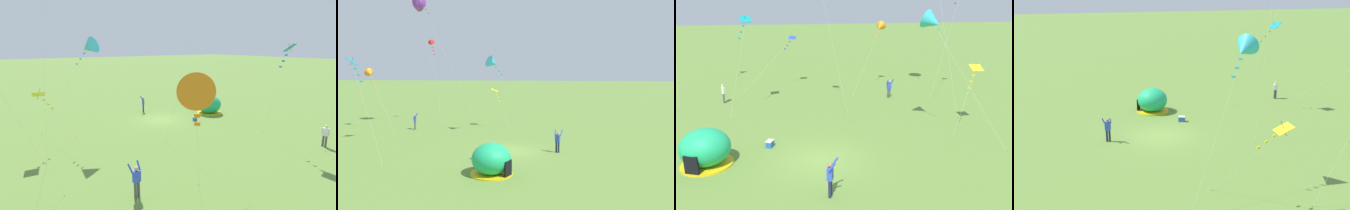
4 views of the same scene
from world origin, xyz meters
TOP-DOWN VIEW (x-y plane):
  - ground_plane at (0.00, 0.00)m, footprint 300.00×300.00m
  - popup_tent at (-6.16, 0.86)m, footprint 2.81×2.81m
  - cooler_box at (-2.71, 2.49)m, footprint 0.56×0.64m
  - person_center_field at (-0.12, -3.87)m, footprint 0.63×0.72m
  - person_arms_raised at (8.70, 11.61)m, footprint 0.68×0.54m
  - kite_cyan at (7.87, 2.57)m, footprint 4.28×5.16m
  - kite_purple at (11.90, 11.86)m, footprint 1.62×7.94m
  - kite_red at (15.52, 11.63)m, footprint 4.39×2.85m
  - kite_orange at (9.59, 17.17)m, footprint 5.09×5.49m
  - kite_teal at (-4.06, 11.25)m, footprint 2.15×3.32m
  - kite_yellow at (11.49, 2.73)m, footprint 3.34×2.73m

SIDE VIEW (x-z plane):
  - ground_plane at x=0.00m, z-range 0.00..0.00m
  - cooler_box at x=-2.71m, z-range 0.00..0.44m
  - popup_tent at x=-6.16m, z-range -0.05..2.05m
  - person_center_field at x=-0.12m, z-range 0.05..1.94m
  - person_arms_raised at x=8.70m, z-range 0.05..1.94m
  - kite_yellow at x=11.49m, z-range 1.77..6.48m
  - kite_orange at x=9.59m, z-range 2.85..9.82m
  - kite_teal at x=-4.06m, z-range 3.30..11.09m
  - kite_cyan at x=7.87m, z-range 3.37..11.66m
  - kite_red at x=15.52m, z-range 4.81..15.47m
  - kite_purple at x=11.90m, z-range 6.86..22.80m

